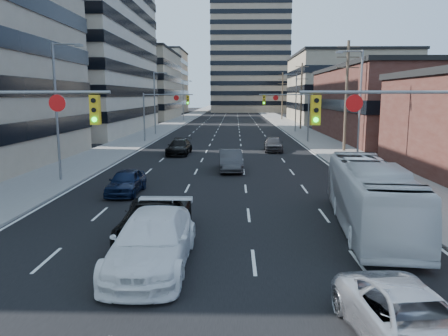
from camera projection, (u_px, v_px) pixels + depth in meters
name	position (u px, v px, depth m)	size (l,w,h in m)	color
road_surface	(232.00, 114.00, 137.34)	(18.00, 300.00, 0.02)	black
sidewalk_left	(195.00, 114.00, 137.62)	(5.00, 300.00, 0.15)	slate
sidewalk_right	(268.00, 114.00, 137.04)	(5.00, 300.00, 0.15)	slate
office_left_mid	(52.00, 40.00, 66.70)	(26.00, 34.00, 28.00)	#ADA089
office_left_far	(133.00, 86.00, 107.05)	(20.00, 30.00, 16.00)	gray
storefront_right_mid	(410.00, 105.00, 57.11)	(20.00, 30.00, 9.00)	#472119
office_right_far	(346.00, 89.00, 94.14)	(22.00, 28.00, 14.00)	gray
apartment_tower	(250.00, 28.00, 152.15)	(26.00, 26.00, 58.00)	gray
bg_block_left	(149.00, 82.00, 146.27)	(24.00, 24.00, 20.00)	#ADA089
bg_block_right	(335.00, 94.00, 135.55)	(22.00, 22.00, 12.00)	gray
signal_near_left	(8.00, 132.00, 16.51)	(6.59, 0.33, 6.00)	slate
signal_near_right	(406.00, 133.00, 16.13)	(6.59, 0.33, 6.00)	slate
signal_far_left	(163.00, 107.00, 53.01)	(6.09, 0.33, 6.00)	slate
signal_far_right	(289.00, 107.00, 52.62)	(6.09, 0.33, 6.00)	slate
utility_pole_block	(346.00, 95.00, 43.39)	(2.20, 0.28, 11.00)	#4C3D2D
utility_pole_midblock	(301.00, 95.00, 72.97)	(2.20, 0.28, 11.00)	#4C3D2D
utility_pole_distant	(282.00, 95.00, 102.56)	(2.20, 0.28, 11.00)	#4C3D2D
streetlight_left_near	(59.00, 105.00, 28.30)	(2.03, 0.22, 9.00)	slate
streetlight_left_mid	(156.00, 100.00, 62.82)	(2.03, 0.22, 9.00)	slate
streetlight_left_far	(184.00, 98.00, 97.33)	(2.03, 0.22, 9.00)	slate
streetlight_right_near	(358.00, 104.00, 32.71)	(2.03, 0.22, 9.00)	slate
streetlight_right_far	(295.00, 100.00, 67.22)	(2.03, 0.22, 9.00)	slate
black_pickup	(155.00, 221.00, 17.17)	(2.65, 5.74, 1.59)	black
white_van	(153.00, 241.00, 14.54)	(2.50, 6.14, 1.78)	white
silver_suv	(413.00, 323.00, 9.68)	(2.27, 4.92, 1.37)	silver
transit_bus	(370.00, 196.00, 18.64)	(2.42, 10.32, 2.88)	silver
sedan_blue	(126.00, 182.00, 25.39)	(1.71, 4.24, 1.45)	black
sedan_grey_center	(231.00, 160.00, 33.16)	(1.70, 4.89, 1.61)	#313134
sedan_black_far	(179.00, 147.00, 42.32)	(2.07, 5.08, 1.47)	black
sedan_grey_right	(273.00, 144.00, 44.80)	(1.83, 4.55, 1.55)	#363538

